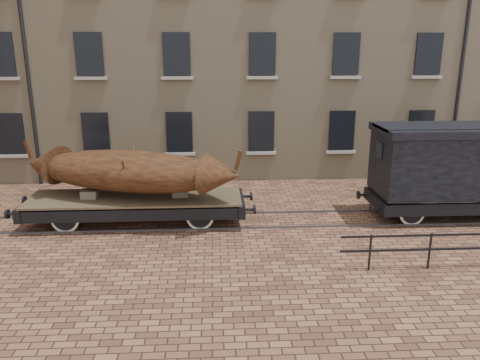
{
  "coord_description": "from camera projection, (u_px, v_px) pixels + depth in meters",
  "views": [
    {
      "loc": [
        -1.03,
        -14.82,
        5.67
      ],
      "look_at": [
        -0.17,
        0.5,
        1.3
      ],
      "focal_mm": 35.0,
      "sensor_mm": 36.0,
      "label": 1
    }
  ],
  "objects": [
    {
      "name": "flatcar_wagon",
      "position": [
        136.0,
        202.0,
        15.45
      ],
      "size": [
        7.83,
        2.12,
        1.18
      ],
      "color": "brown",
      "rests_on": "ground"
    },
    {
      "name": "rail_track",
      "position": [
        246.0,
        220.0,
        15.84
      ],
      "size": [
        30.0,
        1.52,
        0.06
      ],
      "color": "#59595E",
      "rests_on": "ground"
    },
    {
      "name": "ground",
      "position": [
        246.0,
        221.0,
        15.84
      ],
      "size": [
        90.0,
        90.0,
        0.0
      ],
      "primitive_type": "plane",
      "color": "brown"
    },
    {
      "name": "iron_boat",
      "position": [
        129.0,
        171.0,
        15.14
      ],
      "size": [
        7.43,
        3.76,
        1.76
      ],
      "color": "brown",
      "rests_on": "flatcar_wagon"
    },
    {
      "name": "warehouse_cream",
      "position": [
        292.0,
        20.0,
        23.68
      ],
      "size": [
        40.0,
        10.19,
        14.0
      ],
      "color": "tan",
      "rests_on": "ground"
    },
    {
      "name": "goods_van",
      "position": [
        457.0,
        160.0,
        15.68
      ],
      "size": [
        6.19,
        2.26,
        3.2
      ],
      "color": "black",
      "rests_on": "ground"
    }
  ]
}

